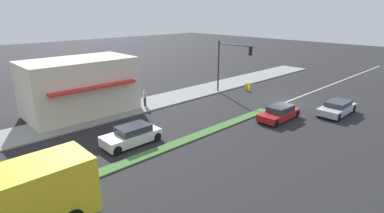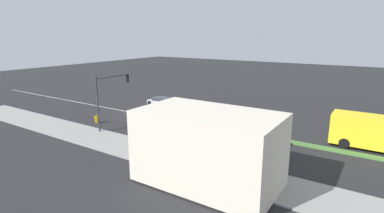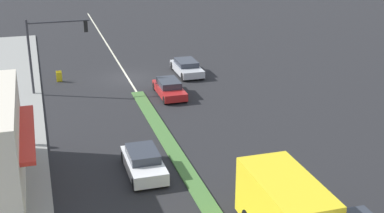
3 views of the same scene
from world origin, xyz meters
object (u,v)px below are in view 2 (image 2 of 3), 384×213
Objects in this scene: traffic_signal_main at (108,92)px; van_white at (260,138)px; hatchback_red at (181,111)px; warning_aframe_sign at (97,119)px; sedan_silver at (163,102)px; delivery_truck at (375,133)px; pedestrian at (167,144)px.

van_white is at bearing 104.79° from traffic_signal_main.
traffic_signal_main is at bearing -20.73° from hatchback_red.
warning_aframe_sign is 10.54m from sedan_silver.
sedan_silver is (-2.80, -4.95, 0.01)m from hatchback_red.
delivery_truck is (-8.32, 23.45, -2.43)m from traffic_signal_main.
traffic_signal_main reaches higher than van_white.
van_white is (-6.29, 5.48, -0.32)m from pedestrian.
sedan_silver is at bearing -119.48° from hatchback_red.
van_white is at bearing 138.94° from pedestrian.
sedan_silver is at bearing 174.71° from warning_aframe_sign.
delivery_truck is at bearing 117.13° from van_white.
sedan_silver is at bearing -170.79° from traffic_signal_main.
hatchback_red is at bearing -110.59° from van_white.
traffic_signal_main is 0.75× the size of delivery_truck.
delivery_truck reaches higher than sedan_silver.
delivery_truck is 25.42m from sedan_silver.
sedan_silver is (-11.12, -1.80, -3.32)m from traffic_signal_main.
warning_aframe_sign is at bearing -5.29° from sedan_silver.
warning_aframe_sign is 9.71m from hatchback_red.
warning_aframe_sign is 0.21× the size of van_white.
traffic_signal_main is 1.30× the size of sedan_silver.
pedestrian is at bearing -41.06° from van_white.
pedestrian is at bearing 75.87° from traffic_signal_main.
hatchback_red is at bearing -149.74° from pedestrian.
pedestrian is 0.40× the size of van_white.
delivery_truck is 1.82× the size of hatchback_red.
van_white reaches higher than hatchback_red.
warning_aframe_sign is 0.20× the size of hatchback_red.
delivery_truck is at bearing 90.00° from hatchback_red.
pedestrian is at bearing 76.16° from warning_aframe_sign.
pedestrian is 17.53m from sedan_silver.
delivery_truck reaches higher than warning_aframe_sign.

